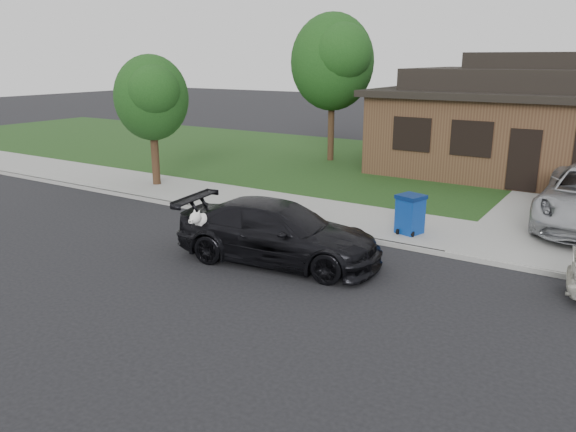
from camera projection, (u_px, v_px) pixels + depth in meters
The scene contains 9 objects.
ground at pixel (230, 270), 12.50m from camera, with size 120.00×120.00×0.00m, color black.
sidewalk at pixel (335, 217), 16.54m from camera, with size 60.00×3.00×0.12m, color gray.
curb at pixel (309, 229), 15.33m from camera, with size 60.00×0.12×0.12m, color gray.
lawn at pixel (427, 172), 23.03m from camera, with size 60.00×13.00×0.13m, color #193814.
sedan at pixel (278, 232), 12.89m from camera, with size 5.04×2.62×1.40m.
recycling_bin at pixel (410, 214), 14.66m from camera, with size 0.76×0.76×1.03m.
house at pixel (546, 122), 22.01m from camera, with size 12.60×8.60×4.65m.
tree_0 at pixel (334, 60), 23.98m from camera, with size 3.78×3.60×6.34m.
tree_2 at pixel (152, 97), 19.59m from camera, with size 2.73×2.60×4.59m.
Camera 1 is at (7.40, -9.16, 4.56)m, focal length 35.00 mm.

